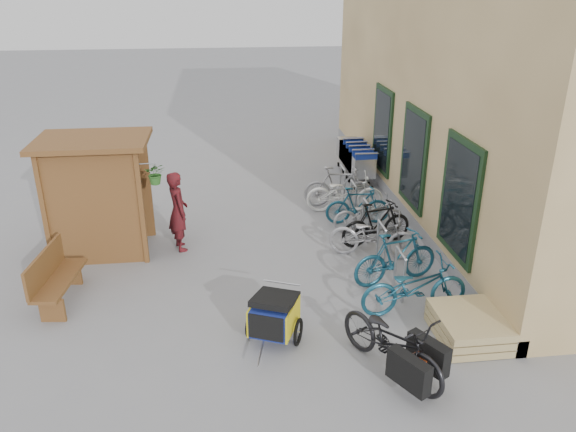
{
  "coord_description": "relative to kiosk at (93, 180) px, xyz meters",
  "views": [
    {
      "loc": [
        -0.71,
        -8.41,
        5.22
      ],
      "look_at": [
        0.5,
        1.5,
        1.0
      ],
      "focal_mm": 35.0,
      "sensor_mm": 36.0,
      "label": 1
    }
  ],
  "objects": [
    {
      "name": "building",
      "position": [
        9.77,
        2.03,
        1.94
      ],
      "size": [
        6.07,
        13.0,
        7.0
      ],
      "color": "#DCB97E",
      "rests_on": "ground"
    },
    {
      "name": "kiosk",
      "position": [
        0.0,
        0.0,
        0.0
      ],
      "size": [
        2.49,
        1.65,
        2.4
      ],
      "color": "brown",
      "rests_on": "ground"
    },
    {
      "name": "bike_rack",
      "position": [
        5.58,
        -0.07,
        -1.04
      ],
      "size": [
        0.05,
        5.35,
        0.86
      ],
      "color": "#A5A8AD",
      "rests_on": "ground"
    },
    {
      "name": "bench",
      "position": [
        -0.4,
        -1.98,
        -1.05
      ],
      "size": [
        0.64,
        1.59,
        0.98
      ],
      "rotation": [
        0.0,
        0.0,
        -0.12
      ],
      "color": "brown",
      "rests_on": "ground"
    },
    {
      "name": "pallet_stack",
      "position": [
        6.28,
        -3.87,
        -1.34
      ],
      "size": [
        1.0,
        1.2,
        0.4
      ],
      "color": "tan",
      "rests_on": "ground"
    },
    {
      "name": "bike_0",
      "position": [
        5.65,
        -3.04,
        -1.06
      ],
      "size": [
        1.9,
        0.79,
        0.98
      ],
      "primitive_type": "imported",
      "rotation": [
        0.0,
        0.0,
        1.65
      ],
      "color": "#1A516B",
      "rests_on": "ground"
    },
    {
      "name": "shopping_carts",
      "position": [
        6.28,
        3.92,
        -0.91
      ],
      "size": [
        0.61,
        2.42,
        1.09
      ],
      "color": "silver",
      "rests_on": "ground"
    },
    {
      "name": "cargo_bike",
      "position": [
        4.84,
        -4.54,
        -1.05
      ],
      "size": [
        1.53,
        2.01,
        1.01
      ],
      "rotation": [
        0.0,
        0.0,
        0.51
      ],
      "color": "black",
      "rests_on": "ground"
    },
    {
      "name": "bike_7",
      "position": [
        5.38,
        1.85,
        -1.03
      ],
      "size": [
        1.77,
        0.72,
        1.03
      ],
      "primitive_type": "imported",
      "rotation": [
        0.0,
        0.0,
        1.43
      ],
      "color": "#99989C",
      "rests_on": "ground"
    },
    {
      "name": "bike_5",
      "position": [
        5.6,
        0.75,
        -1.11
      ],
      "size": [
        1.5,
        0.5,
        0.89
      ],
      "primitive_type": "imported",
      "rotation": [
        0.0,
        0.0,
        1.51
      ],
      "color": "#1A516B",
      "rests_on": "ground"
    },
    {
      "name": "ground",
      "position": [
        3.28,
        -2.47,
        -1.55
      ],
      "size": [
        80.0,
        80.0,
        0.0
      ],
      "primitive_type": "plane",
      "color": "gray"
    },
    {
      "name": "bike_3",
      "position": [
        5.73,
        -0.38,
        -1.07
      ],
      "size": [
        1.66,
        0.82,
        0.96
      ],
      "primitive_type": "imported",
      "rotation": [
        0.0,
        0.0,
        1.81
      ],
      "color": "black",
      "rests_on": "ground"
    },
    {
      "name": "person_kiosk",
      "position": [
        1.62,
        -0.07,
        -0.71
      ],
      "size": [
        0.57,
        0.71,
        1.68
      ],
      "primitive_type": "imported",
      "rotation": [
        0.0,
        0.0,
        1.88
      ],
      "color": "maroon",
      "rests_on": "ground"
    },
    {
      "name": "bike_2",
      "position": [
        5.52,
        -0.92,
        -1.08
      ],
      "size": [
        1.89,
        1.15,
        0.94
      ],
      "primitive_type": "imported",
      "rotation": [
        0.0,
        0.0,
        1.25
      ],
      "color": "#99989C",
      "rests_on": "ground"
    },
    {
      "name": "bike_1",
      "position": [
        5.65,
        -2.01,
        -1.04
      ],
      "size": [
        1.77,
        0.88,
        1.03
      ],
      "primitive_type": "imported",
      "rotation": [
        0.0,
        0.0,
        1.82
      ],
      "color": "#1A516B",
      "rests_on": "ground"
    },
    {
      "name": "bike_6",
      "position": [
        5.46,
        1.5,
        -1.07
      ],
      "size": [
        1.91,
        0.88,
        0.97
      ],
      "primitive_type": "imported",
      "rotation": [
        0.0,
        0.0,
        1.44
      ],
      "color": "white",
      "rests_on": "ground"
    },
    {
      "name": "child_trailer",
      "position": [
        3.25,
        -3.54,
        -1.09
      ],
      "size": [
        0.93,
        1.41,
        0.83
      ],
      "rotation": [
        0.0,
        0.0,
        -0.41
      ],
      "color": "navy",
      "rests_on": "ground"
    },
    {
      "name": "bike_4",
      "position": [
        5.73,
        0.26,
        -1.14
      ],
      "size": [
        1.59,
        0.58,
        0.83
      ],
      "primitive_type": "imported",
      "rotation": [
        0.0,
        0.0,
        1.55
      ],
      "color": "#99989C",
      "rests_on": "ground"
    }
  ]
}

